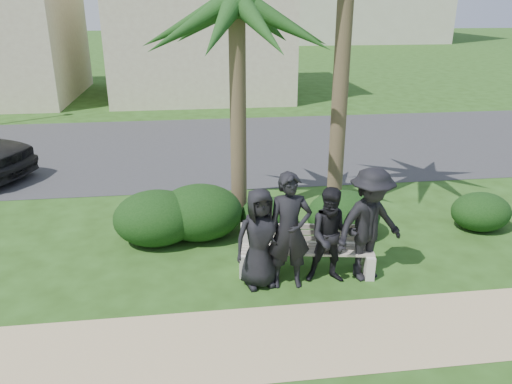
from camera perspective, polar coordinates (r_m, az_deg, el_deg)
ground at (r=8.60m, az=4.44°, el=-8.97°), size 160.00×160.00×0.00m
footpath at (r=7.14m, az=7.48°, el=-16.06°), size 30.00×1.60×0.01m
asphalt_street at (r=15.96m, az=-1.40°, el=5.33°), size 160.00×8.00×0.01m
stucco_bldg_right at (r=25.31m, az=-6.47°, el=19.36°), size 8.40×8.40×7.30m
park_bench at (r=8.44m, az=5.72°, el=-6.95°), size 2.29×0.87×0.77m
man_a at (r=7.82m, az=0.42°, el=-5.33°), size 0.88×0.66×1.64m
man_b at (r=7.77m, az=3.83°, el=-4.50°), size 0.71×0.48×1.90m
man_c at (r=8.02m, az=8.68°, el=-5.00°), size 0.86×0.72×1.61m
man_d at (r=8.17m, az=12.86°, el=-3.67°), size 1.39×1.07×1.90m
hedge_a at (r=9.53m, az=-11.34°, el=-2.74°), size 1.60×1.32×1.04m
hedge_b at (r=9.62m, az=-6.47°, el=-2.13°), size 1.65×1.36×1.07m
hedge_c at (r=9.89m, az=1.27°, el=-2.48°), size 1.08×0.89×0.71m
hedge_e at (r=9.75m, az=9.98°, el=-2.43°), size 1.43×1.18×0.94m
hedge_f at (r=10.91m, az=24.33°, el=-1.95°), size 1.18×0.98×0.77m
palm_left at (r=9.64m, az=-2.22°, el=20.35°), size 3.00×3.00×5.14m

